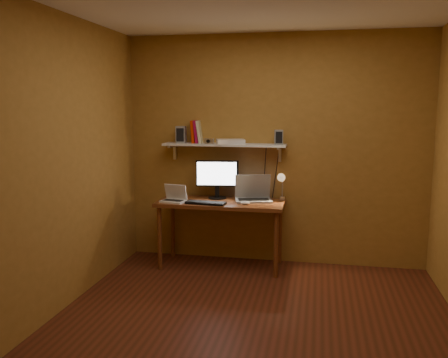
% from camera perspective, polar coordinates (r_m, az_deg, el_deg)
% --- Properties ---
extents(room, '(3.44, 3.24, 2.64)m').
position_cam_1_polar(room, '(3.84, 3.84, 1.35)').
color(room, '#5C2517').
rests_on(room, ground).
extents(desk, '(1.40, 0.60, 0.75)m').
position_cam_1_polar(desk, '(5.28, -0.37, -3.58)').
color(desk, brown).
rests_on(desk, ground).
extents(wall_shelf, '(1.40, 0.25, 0.21)m').
position_cam_1_polar(wall_shelf, '(5.37, 0.04, 4.11)').
color(wall_shelf, silver).
rests_on(wall_shelf, room).
extents(monitor, '(0.48, 0.23, 0.44)m').
position_cam_1_polar(monitor, '(5.38, -0.82, 0.23)').
color(monitor, black).
rests_on(monitor, desk).
extents(laptop, '(0.45, 0.37, 0.29)m').
position_cam_1_polar(laptop, '(5.30, 3.52, -1.78)').
color(laptop, gray).
rests_on(laptop, desk).
extents(netbook, '(0.28, 0.23, 0.19)m').
position_cam_1_polar(netbook, '(5.25, -5.98, -2.16)').
color(netbook, white).
rests_on(netbook, desk).
extents(keyboard, '(0.45, 0.19, 0.02)m').
position_cam_1_polar(keyboard, '(5.12, -2.22, -2.89)').
color(keyboard, black).
rests_on(keyboard, desk).
extents(mouse, '(0.11, 0.08, 0.04)m').
position_cam_1_polar(mouse, '(5.08, 2.57, -2.89)').
color(mouse, white).
rests_on(mouse, desk).
extents(desk_lamp, '(0.09, 0.23, 0.38)m').
position_cam_1_polar(desk_lamp, '(5.26, 6.96, -0.44)').
color(desk_lamp, silver).
rests_on(desk_lamp, desk).
extents(speaker_left, '(0.11, 0.11, 0.19)m').
position_cam_1_polar(speaker_left, '(5.49, -5.18, 5.34)').
color(speaker_left, gray).
rests_on(speaker_left, wall_shelf).
extents(speaker_right, '(0.10, 0.10, 0.16)m').
position_cam_1_polar(speaker_right, '(5.27, 6.58, 5.02)').
color(speaker_right, gray).
rests_on(speaker_right, wall_shelf).
extents(books, '(0.15, 0.18, 0.26)m').
position_cam_1_polar(books, '(5.46, -3.34, 5.69)').
color(books, '#BC2500').
rests_on(books, wall_shelf).
extents(shelf_camera, '(0.11, 0.06, 0.06)m').
position_cam_1_polar(shelf_camera, '(5.32, -1.83, 4.58)').
color(shelf_camera, silver).
rests_on(shelf_camera, wall_shelf).
extents(router, '(0.36, 0.29, 0.05)m').
position_cam_1_polar(router, '(5.34, 0.79, 4.53)').
color(router, white).
rests_on(router, wall_shelf).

